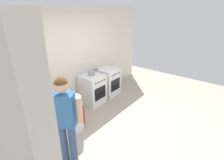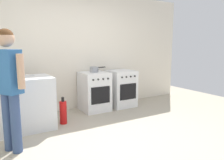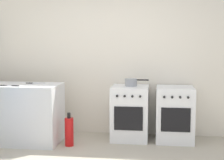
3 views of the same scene
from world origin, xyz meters
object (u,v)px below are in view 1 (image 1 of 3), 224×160
(pot, at_px, (91,73))
(knife_paring, at_px, (52,106))
(knife_chef, at_px, (50,96))
(person, at_px, (65,116))
(knife_carving, at_px, (38,112))
(fire_extinguisher, at_px, (82,115))
(oven_left, at_px, (92,89))
(oven_right, at_px, (108,81))

(pot, distance_m, knife_paring, 1.79)
(knife_chef, height_order, person, person)
(knife_chef, bearing_deg, knife_paring, -120.04)
(pot, xyz_separation_m, knife_paring, (-1.68, -0.62, -0.00))
(knife_paring, distance_m, knife_chef, 0.40)
(pot, bearing_deg, knife_carving, -162.76)
(knife_carving, bearing_deg, knife_chef, 35.83)
(pot, relative_size, knife_chef, 1.20)
(pot, relative_size, fire_extinguisher, 0.75)
(oven_left, distance_m, knife_paring, 1.84)
(oven_left, distance_m, oven_right, 0.70)
(oven_left, xyz_separation_m, person, (-1.80, -1.16, 0.56))
(oven_right, relative_size, knife_chef, 2.74)
(oven_left, xyz_separation_m, knife_paring, (-1.67, -0.60, 0.48))
(pot, relative_size, person, 0.23)
(knife_paring, relative_size, fire_extinguisher, 0.42)
(fire_extinguisher, bearing_deg, knife_paring, -171.60)
(oven_left, height_order, oven_right, same)
(oven_right, relative_size, knife_paring, 4.04)
(fire_extinguisher, bearing_deg, oven_left, 28.78)
(oven_left, distance_m, fire_extinguisher, 1.01)
(knife_paring, height_order, person, person)
(pot, relative_size, knife_paring, 1.77)
(knife_paring, relative_size, person, 0.13)
(pot, distance_m, person, 2.16)
(oven_right, distance_m, fire_extinguisher, 1.65)
(person, bearing_deg, knife_carving, 103.07)
(oven_right, relative_size, knife_carving, 2.57)
(oven_left, bearing_deg, knife_carving, -163.21)
(oven_right, bearing_deg, oven_left, 180.00)
(pot, xyz_separation_m, fire_extinguisher, (-0.88, -0.50, -0.69))
(knife_carving, relative_size, knife_chef, 1.07)
(person, bearing_deg, oven_left, 32.78)
(knife_paring, xyz_separation_m, knife_chef, (0.20, 0.35, -0.00))
(oven_left, relative_size, oven_right, 1.00)
(knife_paring, relative_size, knife_carving, 0.64)
(oven_left, distance_m, pot, 0.48)
(oven_right, bearing_deg, pot, 178.29)
(knife_carving, bearing_deg, oven_right, 12.50)
(oven_left, height_order, pot, pot)
(oven_right, xyz_separation_m, fire_extinguisher, (-1.57, -0.48, -0.21))
(oven_left, relative_size, knife_carving, 2.57)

